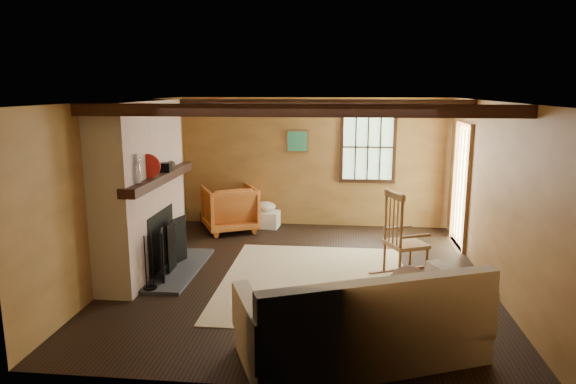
# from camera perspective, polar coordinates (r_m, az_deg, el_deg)

# --- Properties ---
(ground) EXTENTS (5.50, 5.50, 0.00)m
(ground) POSITION_cam_1_polar(r_m,az_deg,el_deg) (7.26, 1.52, -9.25)
(ground) COLOR black
(ground) RESTS_ON ground
(room_envelope) EXTENTS (5.02, 5.52, 2.44)m
(room_envelope) POSITION_cam_1_polar(r_m,az_deg,el_deg) (7.09, 3.53, 3.89)
(room_envelope) COLOR #A8743B
(room_envelope) RESTS_ON ground
(fireplace) EXTENTS (1.02, 2.30, 2.40)m
(fireplace) POSITION_cam_1_polar(r_m,az_deg,el_deg) (7.45, -15.77, -0.30)
(fireplace) COLOR #9C463C
(fireplace) RESTS_ON ground
(rug) EXTENTS (2.50, 3.00, 0.01)m
(rug) POSITION_cam_1_polar(r_m,az_deg,el_deg) (7.06, 3.03, -9.85)
(rug) COLOR tan
(rug) RESTS_ON ground
(rocking_chair) EXTENTS (0.99, 0.78, 1.22)m
(rocking_chair) POSITION_cam_1_polar(r_m,az_deg,el_deg) (7.22, 12.68, -5.34)
(rocking_chair) COLOR #A98652
(rocking_chair) RESTS_ON ground
(sofa) EXTENTS (2.53, 1.83, 0.94)m
(sofa) POSITION_cam_1_polar(r_m,az_deg,el_deg) (5.12, 8.43, -14.53)
(sofa) COLOR silver
(sofa) RESTS_ON ground
(firewood_pile) EXTENTS (0.65, 0.12, 0.24)m
(firewood_pile) POSITION_cam_1_polar(r_m,az_deg,el_deg) (9.97, -7.88, -2.85)
(firewood_pile) COLOR #533723
(firewood_pile) RESTS_ON ground
(laundry_basket) EXTENTS (0.53, 0.42, 0.30)m
(laundry_basket) POSITION_cam_1_polar(r_m,az_deg,el_deg) (9.64, -2.51, -3.05)
(laundry_basket) COLOR white
(laundry_basket) RESTS_ON ground
(basket_pillow) EXTENTS (0.48, 0.44, 0.19)m
(basket_pillow) POSITION_cam_1_polar(r_m,az_deg,el_deg) (9.59, -2.52, -1.63)
(basket_pillow) COLOR silver
(basket_pillow) RESTS_ON laundry_basket
(armchair) EXTENTS (1.21, 1.22, 0.84)m
(armchair) POSITION_cam_1_polar(r_m,az_deg,el_deg) (9.39, -6.50, -1.83)
(armchair) COLOR #BF6026
(armchair) RESTS_ON ground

